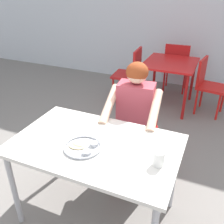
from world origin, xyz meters
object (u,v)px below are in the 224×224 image
object	(u,v)px
table_foreground	(95,151)
chair_red_left	(131,71)
thali_tray	(83,147)
drinking_cup	(159,158)
chair_red_far	(176,65)
diner_foreground	(133,115)
table_background_red	(170,68)
chair_red_right	(208,83)
chair_foreground	(137,125)

from	to	relation	value
table_foreground	chair_red_left	xyz separation A→B (m)	(-0.55, 2.35, -0.17)
thali_tray	drinking_cup	distance (m)	0.55
chair_red_left	chair_red_far	bearing A→B (deg)	46.01
thali_tray	diner_foreground	bearing A→B (deg)	78.54
thali_tray	table_background_red	world-z (taller)	thali_tray
thali_tray	chair_red_right	bearing A→B (deg)	74.41
diner_foreground	chair_foreground	bearing A→B (deg)	94.97
thali_tray	chair_red_far	bearing A→B (deg)	87.94
table_foreground	diner_foreground	distance (m)	0.61
drinking_cup	chair_red_right	world-z (taller)	drinking_cup
drinking_cup	table_background_red	bearing A→B (deg)	99.95
table_background_red	chair_red_far	world-z (taller)	chair_red_far
chair_red_left	table_foreground	bearing A→B (deg)	-76.73
diner_foreground	table_foreground	bearing A→B (deg)	-98.75
drinking_cup	chair_red_left	world-z (taller)	chair_red_left
diner_foreground	chair_red_far	xyz separation A→B (m)	(-0.03, 2.38, -0.21)
drinking_cup	chair_red_left	bearing A→B (deg)	113.61
chair_red_right	chair_red_far	world-z (taller)	chair_red_far
table_foreground	diner_foreground	size ratio (longest dim) A/B	1.05
thali_tray	drinking_cup	bearing A→B (deg)	4.44
table_foreground	chair_red_right	distance (m)	2.47
table_foreground	drinking_cup	bearing A→B (deg)	-5.91
chair_foreground	diner_foreground	size ratio (longest dim) A/B	0.68
diner_foreground	chair_red_left	size ratio (longest dim) A/B	1.37
thali_tray	table_foreground	bearing A→B (deg)	62.65
chair_red_left	chair_red_far	size ratio (longest dim) A/B	1.00
chair_red_far	drinking_cup	bearing A→B (deg)	-81.90
drinking_cup	chair_red_right	xyz separation A→B (m)	(0.15, 2.43, -0.33)
chair_red_right	diner_foreground	bearing A→B (deg)	-107.17
diner_foreground	chair_red_right	xyz separation A→B (m)	(0.55, 1.77, -0.23)
table_foreground	thali_tray	xyz separation A→B (m)	(-0.05, -0.09, 0.09)
thali_tray	chair_foreground	distance (m)	0.96
drinking_cup	chair_red_left	distance (m)	2.64
diner_foreground	drinking_cup	bearing A→B (deg)	-58.42
chair_foreground	chair_red_far	size ratio (longest dim) A/B	0.94
drinking_cup	table_background_red	distance (m)	2.47
thali_tray	chair_red_left	world-z (taller)	chair_red_left
thali_tray	chair_red_left	xyz separation A→B (m)	(-0.51, 2.44, -0.26)
table_foreground	thali_tray	world-z (taller)	thali_tray
table_background_red	chair_red_far	size ratio (longest dim) A/B	0.98
drinking_cup	chair_red_left	size ratio (longest dim) A/B	0.12
table_foreground	chair_red_right	bearing A→B (deg)	74.91
table_foreground	chair_red_left	size ratio (longest dim) A/B	1.44
chair_foreground	table_background_red	size ratio (longest dim) A/B	0.95
thali_tray	diner_foreground	size ratio (longest dim) A/B	0.23
table_foreground	chair_red_far	distance (m)	2.99
chair_foreground	chair_red_left	size ratio (longest dim) A/B	0.94
thali_tray	drinking_cup	size ratio (longest dim) A/B	2.62
table_background_red	chair_red_left	world-z (taller)	chair_red_left
chair_red_left	chair_red_far	world-z (taller)	chair_red_far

